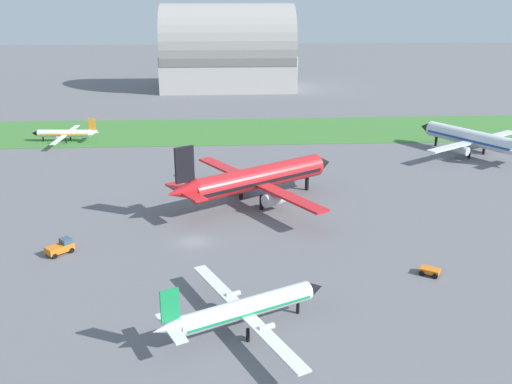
# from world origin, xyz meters

# --- Properties ---
(ground_plane) EXTENTS (600.00, 600.00, 0.00)m
(ground_plane) POSITION_xyz_m (0.00, 0.00, 0.00)
(ground_plane) COLOR slate
(grass_taxiway_strip) EXTENTS (360.00, 28.00, 0.08)m
(grass_taxiway_strip) POSITION_xyz_m (0.00, 66.44, 0.04)
(grass_taxiway_strip) COLOR #3D7533
(grass_taxiway_strip) RESTS_ON ground_plane
(airplane_midfield_jet) EXTENTS (29.88, 29.85, 11.94)m
(airplane_midfield_jet) POSITION_xyz_m (9.87, 15.11, 4.30)
(airplane_midfield_jet) COLOR red
(airplane_midfield_jet) RESTS_ON ground_plane
(airplane_foreground_turboprop) EXTENTS (18.99, 21.85, 7.05)m
(airplane_foreground_turboprop) POSITION_xyz_m (6.35, -23.01, 2.58)
(airplane_foreground_turboprop) COLOR silver
(airplane_foreground_turboprop) RESTS_ON ground_plane
(airplane_taxiing_turboprop) EXTENTS (16.02, 18.71, 5.60)m
(airplane_taxiing_turboprop) POSITION_xyz_m (-32.60, 58.24, 2.05)
(airplane_taxiing_turboprop) COLOR white
(airplane_taxiing_turboprop) RESTS_ON ground_plane
(airplane_parked_jet_far) EXTENTS (25.68, 25.72, 10.32)m
(airplane_parked_jet_far) POSITION_xyz_m (58.44, 41.34, 3.72)
(airplane_parked_jet_far) COLOR silver
(airplane_parked_jet_far) RESTS_ON ground_plane
(pushback_tug_near_gate) EXTENTS (3.85, 3.79, 1.95)m
(pushback_tug_near_gate) POSITION_xyz_m (-18.05, -2.88, 0.91)
(pushback_tug_near_gate) COLOR orange
(pushback_tug_near_gate) RESTS_ON ground_plane
(baggage_cart_midfield) EXTENTS (2.95, 2.76, 0.90)m
(baggage_cart_midfield) POSITION_xyz_m (30.42, -11.97, 0.57)
(baggage_cart_midfield) COLOR orange
(baggage_cart_midfield) RESTS_ON ground_plane
(hangar_distant) EXTENTS (46.61, 28.44, 29.14)m
(hangar_distant) POSITION_xyz_m (6.62, 131.16, 12.41)
(hangar_distant) COLOR #BCB7B2
(hangar_distant) RESTS_ON ground_plane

